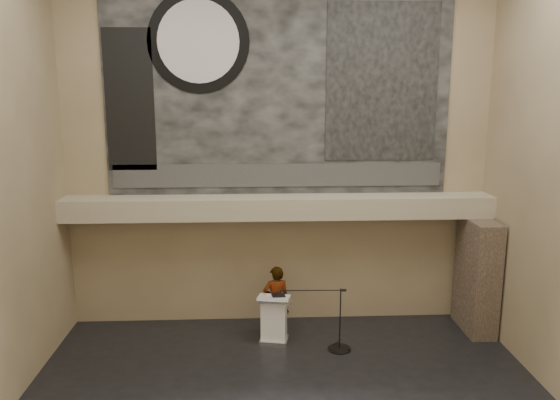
{
  "coord_description": "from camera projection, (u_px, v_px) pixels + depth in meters",
  "views": [
    {
      "loc": [
        -0.56,
        -8.83,
        5.7
      ],
      "look_at": [
        0.0,
        3.2,
        3.2
      ],
      "focal_mm": 35.0,
      "sensor_mm": 36.0,
      "label": 1
    }
  ],
  "objects": [
    {
      "name": "mic_stand",
      "position": [
        337.0,
        340.0,
        12.04
      ],
      "size": [
        1.57,
        0.52,
        1.43
      ],
      "rotation": [
        0.0,
        0.0,
        -0.03
      ],
      "color": "black",
      "rests_on": "floor"
    },
    {
      "name": "papers",
      "position": [
        270.0,
        296.0,
        12.23
      ],
      "size": [
        0.23,
        0.3,
        0.0
      ],
      "primitive_type": "cube",
      "rotation": [
        0.0,
        0.0,
        -0.15
      ],
      "color": "silver",
      "rests_on": "lectern"
    },
    {
      "name": "banner_brick_print",
      "position": [
        130.0,
        100.0,
        12.41
      ],
      "size": [
        1.1,
        0.02,
        3.2
      ],
      "primitive_type": "cube",
      "color": "black",
      "rests_on": "banner"
    },
    {
      "name": "sprinkler_left",
      "position": [
        211.0,
        220.0,
        12.68
      ],
      "size": [
        0.04,
        0.04,
        0.06
      ],
      "primitive_type": "cylinder",
      "color": "#B2893D",
      "rests_on": "soffit"
    },
    {
      "name": "wall_back",
      "position": [
        278.0,
        150.0,
        12.87
      ],
      "size": [
        10.0,
        0.02,
        8.5
      ],
      "primitive_type": "cube",
      "color": "#887556",
      "rests_on": "floor"
    },
    {
      "name": "sprinkler_right",
      "position": [
        360.0,
        218.0,
        12.84
      ],
      "size": [
        0.04,
        0.04,
        0.06
      ],
      "primitive_type": "cylinder",
      "color": "#B2893D",
      "rests_on": "soffit"
    },
    {
      "name": "lectern",
      "position": [
        274.0,
        319.0,
        12.35
      ],
      "size": [
        0.79,
        0.62,
        1.13
      ],
      "rotation": [
        0.0,
        0.0,
        -0.18
      ],
      "color": "silver",
      "rests_on": "floor"
    },
    {
      "name": "binder",
      "position": [
        278.0,
        295.0,
        12.22
      ],
      "size": [
        0.32,
        0.27,
        0.04
      ],
      "primitive_type": "cube",
      "rotation": [
        0.0,
        0.0,
        0.14
      ],
      "color": "black",
      "rests_on": "lectern"
    },
    {
      "name": "banner",
      "position": [
        278.0,
        87.0,
        12.55
      ],
      "size": [
        8.0,
        0.05,
        5.0
      ],
      "primitive_type": "cube",
      "color": "black",
      "rests_on": "wall_back"
    },
    {
      "name": "banner_clock_rim",
      "position": [
        198.0,
        42.0,
        12.22
      ],
      "size": [
        2.3,
        0.02,
        2.3
      ],
      "primitive_type": "cylinder",
      "rotation": [
        1.57,
        0.0,
        0.0
      ],
      "color": "black",
      "rests_on": "banner"
    },
    {
      "name": "banner_clock_face",
      "position": [
        198.0,
        41.0,
        12.2
      ],
      "size": [
        1.84,
        0.02,
        1.84
      ],
      "primitive_type": "cylinder",
      "rotation": [
        1.57,
        0.0,
        0.0
      ],
      "color": "silver",
      "rests_on": "banner"
    },
    {
      "name": "banner_building_print",
      "position": [
        382.0,
        83.0,
        12.6
      ],
      "size": [
        2.6,
        0.02,
        3.6
      ],
      "primitive_type": "cube",
      "color": "black",
      "rests_on": "banner"
    },
    {
      "name": "stone_pier",
      "position": [
        477.0,
        275.0,
        12.84
      ],
      "size": [
        0.6,
        1.4,
        2.7
      ],
      "primitive_type": "cube",
      "color": "#433429",
      "rests_on": "floor"
    },
    {
      "name": "banner_text_strip",
      "position": [
        279.0,
        175.0,
        12.93
      ],
      "size": [
        7.76,
        0.02,
        0.55
      ],
      "primitive_type": "cube",
      "color": "#313131",
      "rests_on": "banner"
    },
    {
      "name": "soffit",
      "position": [
        279.0,
        207.0,
        12.75
      ],
      "size": [
        10.0,
        0.8,
        0.5
      ],
      "primitive_type": "cube",
      "color": "tan",
      "rests_on": "wall_back"
    },
    {
      "name": "speaker_person",
      "position": [
        276.0,
        301.0,
        12.64
      ],
      "size": [
        0.66,
        0.47,
        1.68
      ],
      "primitive_type": "imported",
      "rotation": [
        0.0,
        0.0,
        3.27
      ],
      "color": "silver",
      "rests_on": "floor"
    },
    {
      "name": "wall_front",
      "position": [
        316.0,
        247.0,
        5.05
      ],
      "size": [
        10.0,
        0.02,
        8.5
      ],
      "primitive_type": "cube",
      "color": "#887556",
      "rests_on": "floor"
    }
  ]
}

